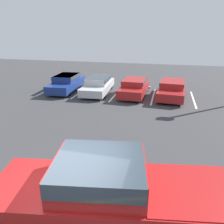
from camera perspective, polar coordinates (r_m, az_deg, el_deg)
stall_stripe_a at (r=19.13m, az=-15.97°, el=5.68°), size 0.12×4.28×0.01m
stall_stripe_b at (r=17.89m, az=-7.95°, el=5.29°), size 0.12×4.28×0.01m
stall_stripe_c at (r=17.04m, az=1.04°, el=4.73°), size 0.12×4.28×0.01m
stall_stripe_d at (r=16.65m, az=10.68°, el=4.00°), size 0.12×4.28×0.01m
stall_stripe_e at (r=16.74m, az=20.49°, el=3.14°), size 0.12×4.28×0.01m
pickup_truck at (r=5.47m, az=0.13°, el=-21.03°), size 5.90×2.90×1.92m
parked_sedan_a at (r=18.36m, az=-11.77°, el=7.62°), size 2.08×4.76×1.29m
parked_sedan_b at (r=17.43m, az=-3.65°, el=7.22°), size 2.08×4.86×1.20m
parked_sedan_c at (r=16.74m, az=5.81°, el=6.59°), size 1.87×4.35×1.21m
parked_sedan_d at (r=16.61m, az=15.37°, el=5.94°), size 2.09×4.55×1.23m
wheel_stop_curb at (r=19.23m, az=7.17°, el=6.58°), size 1.90×0.20×0.14m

